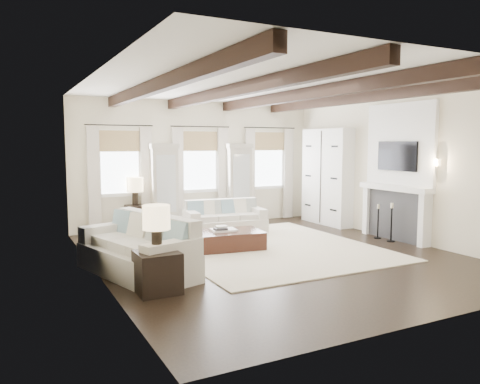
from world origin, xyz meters
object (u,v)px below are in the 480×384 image
sofa_back (224,220)px  side_table_front (157,272)px  sofa_left (141,251)px  ottoman (227,240)px  side_table_back (136,219)px

sofa_back → side_table_front: (-2.71, -3.51, -0.03)m
sofa_left → ottoman: bearing=25.8°
sofa_back → sofa_left: 3.63m
side_table_front → sofa_left: bearing=87.6°
side_table_back → ottoman: bearing=-66.5°
side_table_front → side_table_back: (0.91, 4.68, 0.03)m
sofa_back → ottoman: (-0.65, -1.48, -0.14)m
sofa_left → side_table_back: sofa_left is taller
sofa_back → sofa_left: size_ratio=0.80×
sofa_left → side_table_front: sofa_left is taller
side_table_back → sofa_back: bearing=-32.9°
ottoman → side_table_front: bearing=-127.7°
ottoman → side_table_back: bearing=121.4°
sofa_back → ottoman: bearing=-113.7°
sofa_left → side_table_back: (0.86, 3.62, -0.06)m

